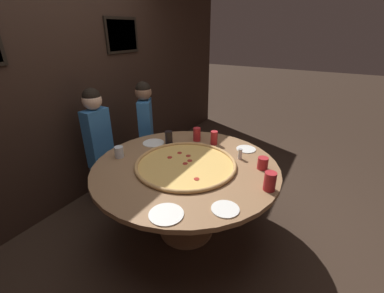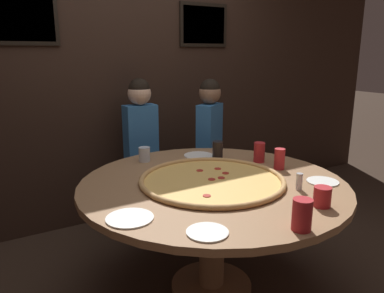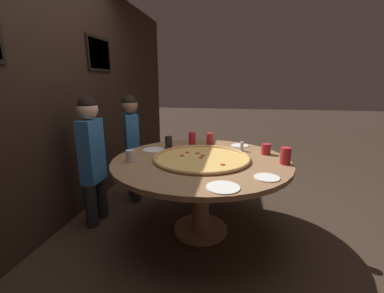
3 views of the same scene
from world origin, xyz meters
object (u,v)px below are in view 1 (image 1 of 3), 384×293
Objects in this scene: drink_cup_near_left at (270,181)px; white_plate_right_side at (166,214)px; giant_pizza at (186,164)px; drink_cup_centre_back at (263,163)px; dining_table at (186,177)px; drink_cup_beside_pizza at (197,134)px; condiment_shaker at (240,154)px; drink_cup_by_shaker at (214,138)px; white_plate_beside_cup at (246,149)px; white_plate_left_side at (154,143)px; diner_side_right at (98,140)px; drink_cup_far_left at (169,138)px; white_plate_near_front at (225,209)px; diner_far_right at (146,127)px; drink_cup_far_right at (119,152)px.

white_plate_right_side is (-0.61, 0.49, -0.07)m from drink_cup_near_left.
drink_cup_centre_back reaches higher than giant_pizza.
dining_table is 11.44× the size of drink_cup_beside_pizza.
drink_cup_beside_pizza is 0.57m from condiment_shaker.
white_plate_beside_cup is (0.04, -0.33, -0.07)m from drink_cup_by_shaker.
giant_pizza is at bearing 178.09° from drink_cup_by_shaker.
diner_side_right reaches higher than white_plate_left_side.
diner_side_right reaches higher than drink_cup_far_left.
drink_cup_centre_back reaches higher than white_plate_right_side.
dining_table is 8.62× the size of white_plate_near_front.
diner_far_right is at bearing 84.59° from drink_cup_beside_pizza.
drink_cup_far_right is at bearing 127.74° from white_plate_beside_cup.
drink_cup_by_shaker is (0.53, -0.02, 0.06)m from giant_pizza.
drink_cup_beside_pizza reaches higher than condiment_shaker.
drink_cup_far_left is 0.30m from drink_cup_beside_pizza.
drink_cup_centre_back is 0.32m from drink_cup_near_left.
drink_cup_beside_pizza is at bearing 119.44° from diner_side_right.
drink_cup_near_left is at bearing -147.13° from white_plate_beside_cup.
drink_cup_far_right reaches higher than white_plate_near_front.
drink_cup_far_left is (0.48, -0.22, 0.01)m from drink_cup_far_right.
condiment_shaker is (0.35, -0.36, 0.04)m from giant_pizza.
white_plate_left_side is at bearing 41.78° from white_plate_right_side.
white_plate_right_side is at bearing 140.95° from drink_cup_near_left.
diner_side_right is (-0.30, 0.71, -0.07)m from drink_cup_far_left.
drink_cup_beside_pizza is at bearing 52.24° from diner_far_right.
drink_cup_centre_back is 0.63m from drink_cup_by_shaker.
drink_cup_far_right is 1.22m from white_plate_beside_cup.
diner_far_right is (0.24, 1.29, -0.06)m from condiment_shaker.
white_plate_right_side is at bearing 172.30° from condiment_shaker.
dining_table is 0.59m from white_plate_left_side.
white_plate_beside_cup is at bearing 3.95° from condiment_shaker.
drink_cup_far_right reaches higher than white_plate_beside_cup.
white_plate_near_front is at bearing -125.52° from giant_pizza.
diner_side_right is (0.18, 0.49, -0.06)m from drink_cup_far_right.
drink_cup_beside_pizza is 0.53m from white_plate_beside_cup.
giant_pizza is 0.66m from white_plate_right_side.
drink_cup_centre_back and drink_cup_far_right have the same top height.
dining_table is at bearing 54.05° from white_plate_near_front.
white_plate_right_side is 0.18× the size of diner_far_right.
condiment_shaker is at bearing -86.84° from drink_cup_far_left.
white_plate_right_side is at bearing -159.37° from dining_table.
white_plate_near_front is 1.93× the size of condiment_shaker.
drink_cup_beside_pizza reaches higher than giant_pizza.
drink_cup_by_shaker reaches higher than drink_cup_far_right.
giant_pizza is 0.66m from white_plate_near_front.
drink_cup_by_shaker is 0.64× the size of white_plate_left_side.
condiment_shaker is at bearing -45.76° from giant_pizza.
drink_cup_far_left is 0.77m from diner_side_right.
white_plate_left_side is at bearing 112.08° from diner_side_right.
diner_side_right is at bearing 111.27° from white_plate_beside_cup.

